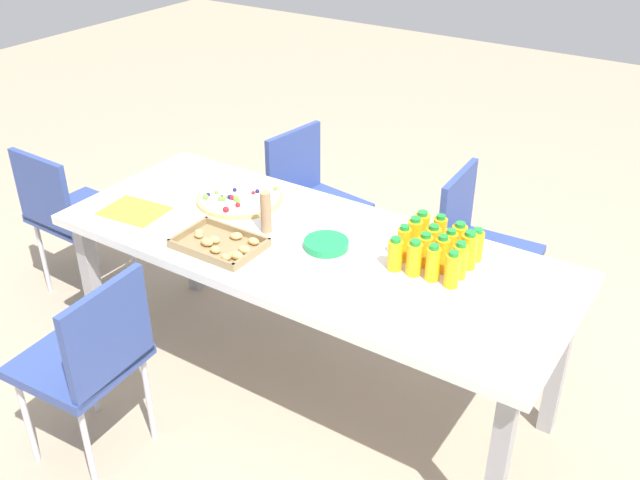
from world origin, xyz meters
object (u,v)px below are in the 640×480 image
juice_bottle_11 (404,244)px  paper_folder (134,211)px  juice_bottle_7 (415,235)px  napkin_stack (526,286)px  juice_bottle_1 (459,239)px  plate_stack (326,244)px  juice_bottle_8 (460,261)px  juice_bottle_15 (395,254)px  juice_bottle_10 (425,250)px  chair_near_left (478,243)px  juice_bottle_13 (433,263)px  snack_tray (222,245)px  party_table (309,258)px  cardboard_tube (266,212)px  juice_bottle_5 (450,247)px  chair_near_right (311,196)px  juice_bottle_4 (469,251)px  chair_end (68,210)px  juice_bottle_12 (452,270)px  chair_far_right (90,356)px  juice_bottle_2 (440,232)px  juice_bottle_6 (433,242)px  juice_bottle_3 (422,228)px  juice_bottle_9 (442,254)px  juice_bottle_0 (476,245)px  juice_bottle_14 (414,258)px  fruit_pizza (239,198)px

juice_bottle_11 → paper_folder: (1.14, 0.28, -0.07)m
juice_bottle_7 → napkin_stack: bearing=178.1°
juice_bottle_1 → plate_stack: juice_bottle_1 is taller
juice_bottle_8 → juice_bottle_15: bearing=19.6°
juice_bottle_7 → juice_bottle_11: 0.08m
juice_bottle_7 → juice_bottle_11: bearing=88.0°
juice_bottle_10 → juice_bottle_15: (0.08, 0.09, -0.00)m
chair_near_left → juice_bottle_13: juice_bottle_13 is taller
juice_bottle_10 → snack_tray: 0.78m
juice_bottle_1 → juice_bottle_10: same height
party_table → juice_bottle_8: juice_bottle_8 is taller
juice_bottle_13 → cardboard_tube: bearing=3.4°
juice_bottle_10 → juice_bottle_8: bearing=177.1°
juice_bottle_5 → juice_bottle_15: (0.15, 0.16, -0.00)m
juice_bottle_5 → juice_bottle_13: (0.00, 0.15, 0.00)m
chair_near_right → juice_bottle_8: juice_bottle_8 is taller
juice_bottle_4 → napkin_stack: bearing=176.5°
juice_bottle_1 → party_table: bearing=24.8°
chair_end → juice_bottle_12: juice_bottle_12 is taller
chair_far_right → juice_bottle_2: bearing=-44.6°
juice_bottle_4 → juice_bottle_11: size_ratio=1.03×
juice_bottle_5 → juice_bottle_12: juice_bottle_12 is taller
cardboard_tube → chair_end: bearing=1.4°
juice_bottle_5 → juice_bottle_6: juice_bottle_5 is taller
plate_stack → chair_far_right: bearing=56.2°
juice_bottle_7 → juice_bottle_12: 0.27m
chair_end → juice_bottle_11: 1.83m
chair_near_right → juice_bottle_13: size_ratio=5.76×
juice_bottle_3 → cardboard_tube: bearing=24.7°
juice_bottle_12 → juice_bottle_9: bearing=-44.9°
juice_bottle_15 → juice_bottle_7: bearing=-89.6°
juice_bottle_0 → juice_bottle_14: 0.26m
juice_bottle_3 → juice_bottle_4: size_ratio=0.92×
juice_bottle_3 → napkin_stack: 0.47m
juice_bottle_13 → juice_bottle_8: bearing=-137.0°
juice_bottle_10 → juice_bottle_4: bearing=-152.5°
paper_folder → juice_bottle_0: bearing=-162.6°
juice_bottle_9 → plate_stack: 0.46m
juice_bottle_3 → juice_bottle_14: 0.23m
juice_bottle_2 → napkin_stack: size_ratio=0.93×
juice_bottle_0 → cardboard_tube: cardboard_tube is taller
party_table → chair_far_right: size_ratio=2.50×
chair_near_right → cardboard_tube: size_ratio=4.72×
chair_far_right → plate_stack: chair_far_right is taller
party_table → juice_bottle_14: juice_bottle_14 is taller
juice_bottle_5 → fruit_pizza: bearing=1.9°
juice_bottle_1 → juice_bottle_2: (0.08, -0.01, 0.00)m
juice_bottle_0 → juice_bottle_6: 0.16m
party_table → juice_bottle_5: bearing=-161.6°
party_table → juice_bottle_10: bearing=-167.5°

